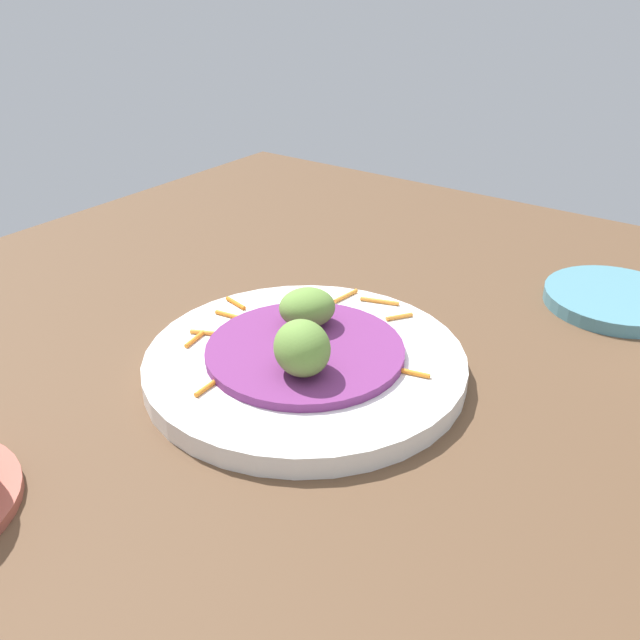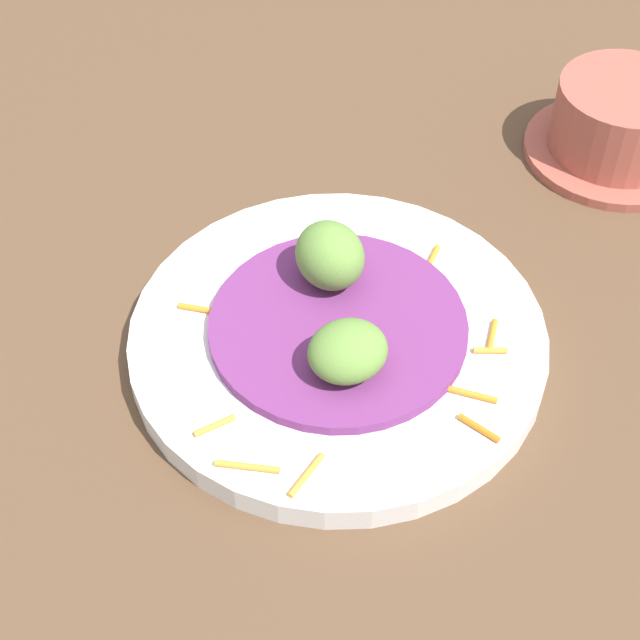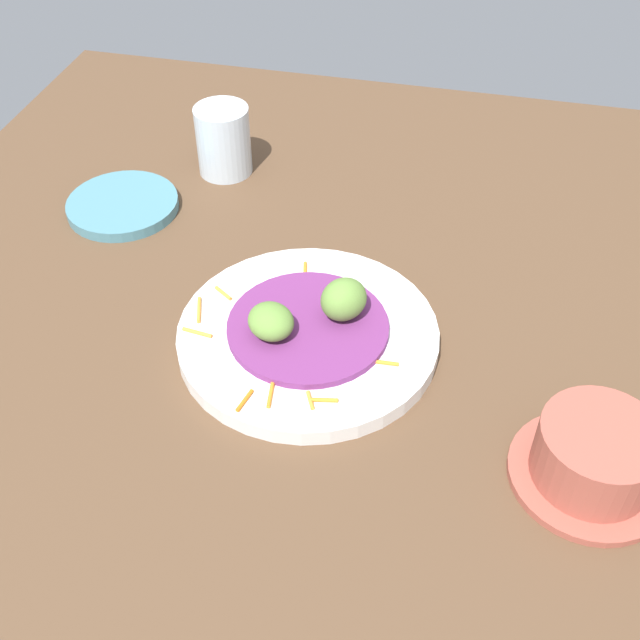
{
  "view_description": "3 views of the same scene",
  "coord_description": "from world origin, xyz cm",
  "px_view_note": "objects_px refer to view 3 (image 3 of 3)",
  "views": [
    {
      "loc": [
        -25.47,
        39.13,
        34.22
      ],
      "look_at": [
        4.62,
        -2.62,
        6.5
      ],
      "focal_mm": 38.98,
      "sensor_mm": 36.0,
      "label": 1
    },
    {
      "loc": [
        22.4,
        -38.86,
        50.88
      ],
      "look_at": [
        4.19,
        -2.03,
        5.61
      ],
      "focal_mm": 54.5,
      "sensor_mm": 36.0,
      "label": 2
    },
    {
      "loc": [
        61.52,
        13.7,
        60.31
      ],
      "look_at": [
        5.21,
        0.48,
        5.76
      ],
      "focal_mm": 44.06,
      "sensor_mm": 36.0,
      "label": 3
    }
  ],
  "objects_px": {
    "side_plate_small": "(123,205)",
    "terracotta_bowl": "(595,457)",
    "main_plate": "(308,336)",
    "guac_scoop_center": "(344,299)",
    "water_glass": "(223,140)",
    "guac_scoop_left": "(271,321)"
  },
  "relations": [
    {
      "from": "guac_scoop_left",
      "to": "water_glass",
      "type": "xyz_separation_m",
      "value": [
        -0.32,
        -0.16,
        0.0
      ]
    },
    {
      "from": "terracotta_bowl",
      "to": "side_plate_small",
      "type": "bearing_deg",
      "value": -116.79
    },
    {
      "from": "side_plate_small",
      "to": "terracotta_bowl",
      "type": "xyz_separation_m",
      "value": [
        0.29,
        0.57,
        0.02
      ]
    },
    {
      "from": "side_plate_small",
      "to": "terracotta_bowl",
      "type": "relative_size",
      "value": 0.99
    },
    {
      "from": "terracotta_bowl",
      "to": "water_glass",
      "type": "height_order",
      "value": "water_glass"
    },
    {
      "from": "guac_scoop_left",
      "to": "guac_scoop_center",
      "type": "relative_size",
      "value": 0.99
    },
    {
      "from": "guac_scoop_left",
      "to": "side_plate_small",
      "type": "xyz_separation_m",
      "value": [
        -0.2,
        -0.25,
        -0.04
      ]
    },
    {
      "from": "main_plate",
      "to": "guac_scoop_center",
      "type": "distance_m",
      "value": 0.06
    },
    {
      "from": "main_plate",
      "to": "guac_scoop_center",
      "type": "height_order",
      "value": "guac_scoop_center"
    },
    {
      "from": "side_plate_small",
      "to": "water_glass",
      "type": "xyz_separation_m",
      "value": [
        -0.12,
        0.1,
        0.04
      ]
    },
    {
      "from": "guac_scoop_left",
      "to": "water_glass",
      "type": "distance_m",
      "value": 0.35
    },
    {
      "from": "guac_scoop_center",
      "to": "water_glass",
      "type": "xyz_separation_m",
      "value": [
        -0.27,
        -0.22,
        -0.0
      ]
    },
    {
      "from": "guac_scoop_left",
      "to": "terracotta_bowl",
      "type": "xyz_separation_m",
      "value": [
        0.09,
        0.32,
        -0.01
      ]
    },
    {
      "from": "guac_scoop_center",
      "to": "water_glass",
      "type": "distance_m",
      "value": 0.35
    },
    {
      "from": "guac_scoop_center",
      "to": "terracotta_bowl",
      "type": "relative_size",
      "value": 0.36
    },
    {
      "from": "side_plate_small",
      "to": "water_glass",
      "type": "bearing_deg",
      "value": 139.89
    },
    {
      "from": "guac_scoop_left",
      "to": "terracotta_bowl",
      "type": "bearing_deg",
      "value": 74.57
    },
    {
      "from": "main_plate",
      "to": "guac_scoop_left",
      "type": "xyz_separation_m",
      "value": [
        0.02,
        -0.03,
        0.03
      ]
    },
    {
      "from": "guac_scoop_center",
      "to": "side_plate_small",
      "type": "xyz_separation_m",
      "value": [
        -0.16,
        -0.32,
        -0.04
      ]
    },
    {
      "from": "water_glass",
      "to": "main_plate",
      "type": "bearing_deg",
      "value": 32.38
    },
    {
      "from": "guac_scoop_left",
      "to": "side_plate_small",
      "type": "bearing_deg",
      "value": -128.32
    },
    {
      "from": "guac_scoop_center",
      "to": "water_glass",
      "type": "height_order",
      "value": "water_glass"
    }
  ]
}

